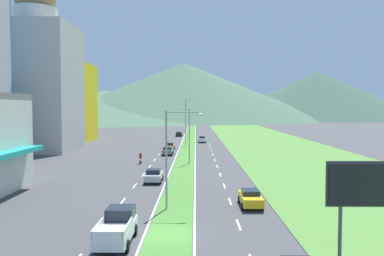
{
  "coord_description": "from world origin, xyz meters",
  "views": [
    {
      "loc": [
        1.83,
        -27.2,
        8.88
      ],
      "look_at": [
        1.2,
        42.5,
        5.29
      ],
      "focal_mm": 36.94,
      "sensor_mm": 36.0,
      "label": 1
    }
  ],
  "objects_px": {
    "street_lamp_near": "(171,152)",
    "car_1": "(202,139)",
    "billboard_roadside": "(372,190)",
    "car_4": "(168,151)",
    "car_6": "(154,175)",
    "pickup_truck_0": "(117,227)",
    "car_2": "(179,134)",
    "car_5": "(250,198)",
    "motorcycle_rider": "(141,159)",
    "street_lamp_far": "(187,120)",
    "street_lamp_mid": "(187,132)",
    "car_3": "(170,146)"
  },
  "relations": [
    {
      "from": "street_lamp_far",
      "to": "car_2",
      "type": "distance_m",
      "value": 32.58
    },
    {
      "from": "car_5",
      "to": "pickup_truck_0",
      "type": "relative_size",
      "value": 0.81
    },
    {
      "from": "billboard_roadside",
      "to": "car_1",
      "type": "bearing_deg",
      "value": 95.63
    },
    {
      "from": "street_lamp_near",
      "to": "car_5",
      "type": "height_order",
      "value": "street_lamp_near"
    },
    {
      "from": "street_lamp_mid",
      "to": "pickup_truck_0",
      "type": "relative_size",
      "value": 1.61
    },
    {
      "from": "motorcycle_rider",
      "to": "car_4",
      "type": "bearing_deg",
      "value": -16.32
    },
    {
      "from": "car_2",
      "to": "pickup_truck_0",
      "type": "relative_size",
      "value": 0.82
    },
    {
      "from": "car_2",
      "to": "car_5",
      "type": "relative_size",
      "value": 1.02
    },
    {
      "from": "motorcycle_rider",
      "to": "car_1",
      "type": "bearing_deg",
      "value": -15.25
    },
    {
      "from": "car_1",
      "to": "street_lamp_far",
      "type": "bearing_deg",
      "value": -19.81
    },
    {
      "from": "car_5",
      "to": "car_6",
      "type": "relative_size",
      "value": 1.01
    },
    {
      "from": "car_1",
      "to": "pickup_truck_0",
      "type": "xyz_separation_m",
      "value": [
        -6.84,
        -74.61,
        0.17
      ]
    },
    {
      "from": "car_6",
      "to": "street_lamp_far",
      "type": "bearing_deg",
      "value": -3.97
    },
    {
      "from": "car_3",
      "to": "car_6",
      "type": "distance_m",
      "value": 36.62
    },
    {
      "from": "street_lamp_far",
      "to": "motorcycle_rider",
      "type": "distance_m",
      "value": 29.32
    },
    {
      "from": "car_3",
      "to": "pickup_truck_0",
      "type": "distance_m",
      "value": 57.7
    },
    {
      "from": "street_lamp_far",
      "to": "car_3",
      "type": "relative_size",
      "value": 2.3
    },
    {
      "from": "car_1",
      "to": "car_4",
      "type": "distance_m",
      "value": 27.21
    },
    {
      "from": "car_5",
      "to": "car_4",
      "type": "bearing_deg",
      "value": -165.22
    },
    {
      "from": "car_2",
      "to": "car_3",
      "type": "distance_m",
      "value": 38.77
    },
    {
      "from": "street_lamp_near",
      "to": "car_6",
      "type": "relative_size",
      "value": 1.99
    },
    {
      "from": "street_lamp_near",
      "to": "motorcycle_rider",
      "type": "distance_m",
      "value": 29.27
    },
    {
      "from": "street_lamp_mid",
      "to": "pickup_truck_0",
      "type": "distance_m",
      "value": 36.82
    },
    {
      "from": "car_1",
      "to": "street_lamp_mid",
      "type": "bearing_deg",
      "value": -4.43
    },
    {
      "from": "street_lamp_far",
      "to": "car_1",
      "type": "distance_m",
      "value": 11.99
    },
    {
      "from": "billboard_roadside",
      "to": "street_lamp_far",
      "type": "bearing_deg",
      "value": 99.41
    },
    {
      "from": "street_lamp_mid",
      "to": "car_5",
      "type": "xyz_separation_m",
      "value": [
        6.24,
        -26.84,
        -4.25
      ]
    },
    {
      "from": "street_lamp_near",
      "to": "car_5",
      "type": "relative_size",
      "value": 1.97
    },
    {
      "from": "motorcycle_rider",
      "to": "street_lamp_near",
      "type": "bearing_deg",
      "value": -166.86
    },
    {
      "from": "street_lamp_near",
      "to": "billboard_roadside",
      "type": "relative_size",
      "value": 1.43
    },
    {
      "from": "billboard_roadside",
      "to": "car_2",
      "type": "bearing_deg",
      "value": 98.26
    },
    {
      "from": "billboard_roadside",
      "to": "car_4",
      "type": "xyz_separation_m",
      "value": [
        -14.75,
        52.92,
        -3.72
      ]
    },
    {
      "from": "car_3",
      "to": "motorcycle_rider",
      "type": "bearing_deg",
      "value": 171.14
    },
    {
      "from": "billboard_roadside",
      "to": "car_2",
      "type": "distance_m",
      "value": 102.22
    },
    {
      "from": "billboard_roadside",
      "to": "car_1",
      "type": "xyz_separation_m",
      "value": [
        -7.81,
        79.23,
        -3.69
      ]
    },
    {
      "from": "car_5",
      "to": "motorcycle_rider",
      "type": "bearing_deg",
      "value": -153.06
    },
    {
      "from": "street_lamp_near",
      "to": "car_5",
      "type": "bearing_deg",
      "value": 10.11
    },
    {
      "from": "pickup_truck_0",
      "to": "car_2",
      "type": "bearing_deg",
      "value": 0.01
    },
    {
      "from": "car_1",
      "to": "car_4",
      "type": "bearing_deg",
      "value": -14.77
    },
    {
      "from": "car_3",
      "to": "car_5",
      "type": "height_order",
      "value": "car_3"
    },
    {
      "from": "street_lamp_near",
      "to": "car_1",
      "type": "distance_m",
      "value": 66.57
    },
    {
      "from": "car_6",
      "to": "street_lamp_mid",
      "type": "bearing_deg",
      "value": -13.57
    },
    {
      "from": "car_1",
      "to": "motorcycle_rider",
      "type": "xyz_separation_m",
      "value": [
        -10.4,
        -38.13,
        -0.06
      ]
    },
    {
      "from": "car_5",
      "to": "street_lamp_mid",
      "type": "bearing_deg",
      "value": -166.91
    },
    {
      "from": "car_5",
      "to": "pickup_truck_0",
      "type": "bearing_deg",
      "value": -46.68
    },
    {
      "from": "street_lamp_near",
      "to": "car_2",
      "type": "height_order",
      "value": "street_lamp_near"
    },
    {
      "from": "street_lamp_far",
      "to": "car_5",
      "type": "xyz_separation_m",
      "value": [
        6.93,
        -54.95,
        -5.36
      ]
    },
    {
      "from": "car_6",
      "to": "pickup_truck_0",
      "type": "distance_m",
      "value": 21.08
    },
    {
      "from": "car_1",
      "to": "car_6",
      "type": "height_order",
      "value": "car_1"
    },
    {
      "from": "street_lamp_mid",
      "to": "car_2",
      "type": "bearing_deg",
      "value": 93.71
    }
  ]
}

